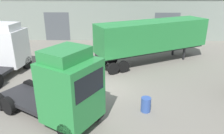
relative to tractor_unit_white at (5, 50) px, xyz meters
name	(u,v)px	position (x,y,z in m)	size (l,w,h in m)	color
ground_plane	(107,89)	(8.46, -2.96, -1.94)	(60.00, 60.00, 0.00)	slate
warehouse_building	(112,14)	(8.46, 15.68, 0.87)	(32.48, 9.80, 5.61)	gray
tractor_unit_white	(5,50)	(0.00, 0.00, 0.00)	(3.37, 6.39, 4.10)	silver
container_trailer_green	(153,36)	(12.43, 2.80, 0.56)	(10.82, 7.21, 3.89)	#28843D
tractor_unit_green	(64,90)	(6.48, -7.06, 0.05)	(6.93, 5.51, 4.24)	#28843D
gravel_pile	(0,49)	(-2.95, 4.44, -1.21)	(4.39, 4.39, 1.47)	#665B4C
oil_drum	(146,105)	(10.88, -5.81, -1.50)	(0.58, 0.58, 0.88)	#33519E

